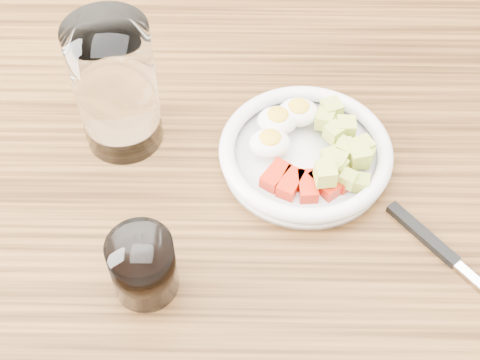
% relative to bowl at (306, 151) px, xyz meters
% --- Properties ---
extents(dining_table, '(1.50, 0.90, 0.77)m').
position_rel_bowl_xyz_m(dining_table, '(-0.07, -0.06, -0.12)').
color(dining_table, brown).
rests_on(dining_table, ground).
extents(bowl, '(0.20, 0.20, 0.05)m').
position_rel_bowl_xyz_m(bowl, '(0.00, 0.00, 0.00)').
color(bowl, white).
rests_on(bowl, dining_table).
extents(fork, '(0.14, 0.16, 0.01)m').
position_rel_bowl_xyz_m(fork, '(0.14, -0.12, -0.01)').
color(fork, black).
rests_on(fork, dining_table).
extents(water_glass, '(0.09, 0.09, 0.17)m').
position_rel_bowl_xyz_m(water_glass, '(-0.22, 0.04, 0.06)').
color(water_glass, white).
rests_on(water_glass, dining_table).
extents(coffee_glass, '(0.07, 0.07, 0.08)m').
position_rel_bowl_xyz_m(coffee_glass, '(-0.17, -0.17, 0.02)').
color(coffee_glass, white).
rests_on(coffee_glass, dining_table).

